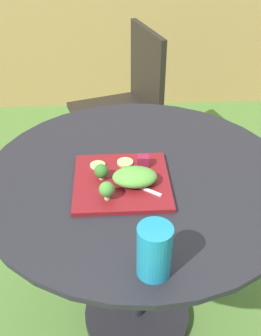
% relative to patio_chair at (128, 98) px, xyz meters
% --- Properties ---
extents(ground_plane, '(12.00, 12.00, 0.00)m').
position_rel_patio_chair_xyz_m(ground_plane, '(-0.02, -1.05, -0.53)').
color(ground_plane, '#4C7533').
extents(bamboo_fence, '(8.00, 0.08, 1.47)m').
position_rel_patio_chair_xyz_m(bamboo_fence, '(-0.02, 1.02, 0.21)').
color(bamboo_fence, '#9E7F47').
rests_on(bamboo_fence, ground_plane).
extents(patio_table, '(1.00, 1.00, 0.76)m').
position_rel_patio_chair_xyz_m(patio_table, '(-0.02, -1.05, -0.01)').
color(patio_table, black).
rests_on(patio_table, ground_plane).
extents(patio_chair, '(0.55, 0.55, 0.90)m').
position_rel_patio_chair_xyz_m(patio_chair, '(0.00, 0.00, 0.00)').
color(patio_chair, black).
rests_on(patio_chair, ground_plane).
extents(salad_plate, '(0.29, 0.29, 0.01)m').
position_rel_patio_chair_xyz_m(salad_plate, '(-0.08, -1.10, 0.24)').
color(salad_plate, maroon).
rests_on(salad_plate, patio_table).
extents(drinking_glass, '(0.08, 0.08, 0.14)m').
position_rel_patio_chair_xyz_m(drinking_glass, '(-0.01, -1.46, 0.30)').
color(drinking_glass, teal).
rests_on(drinking_glass, patio_table).
extents(fork, '(0.13, 0.11, 0.00)m').
position_rel_patio_chair_xyz_m(fork, '(-0.04, -1.13, 0.25)').
color(fork, silver).
rests_on(fork, salad_plate).
extents(lettuce_mound, '(0.14, 0.10, 0.05)m').
position_rel_patio_chair_xyz_m(lettuce_mound, '(-0.04, -1.12, 0.27)').
color(lettuce_mound, '#519338').
rests_on(lettuce_mound, salad_plate).
extents(broccoli_floret_0, '(0.05, 0.05, 0.06)m').
position_rel_patio_chair_xyz_m(broccoli_floret_0, '(-0.12, -1.19, 0.28)').
color(broccoli_floret_0, '#99B770').
rests_on(broccoli_floret_0, salad_plate).
extents(broccoli_floret_1, '(0.04, 0.04, 0.05)m').
position_rel_patio_chair_xyz_m(broccoli_floret_1, '(-0.14, -1.09, 0.28)').
color(broccoli_floret_1, '#99B770').
rests_on(broccoli_floret_1, salad_plate).
extents(cucumber_slice_0, '(0.05, 0.05, 0.01)m').
position_rel_patio_chair_xyz_m(cucumber_slice_0, '(-0.06, -1.01, 0.25)').
color(cucumber_slice_0, '#8EB766').
rests_on(cucumber_slice_0, salad_plate).
extents(cucumber_slice_1, '(0.05, 0.05, 0.01)m').
position_rel_patio_chair_xyz_m(cucumber_slice_1, '(-0.15, -1.02, 0.25)').
color(cucumber_slice_1, '#8EB766').
rests_on(cucumber_slice_1, salad_plate).
extents(beet_chunk_0, '(0.04, 0.03, 0.04)m').
position_rel_patio_chair_xyz_m(beet_chunk_0, '(-0.00, -1.03, 0.27)').
color(beet_chunk_0, maroon).
rests_on(beet_chunk_0, salad_plate).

